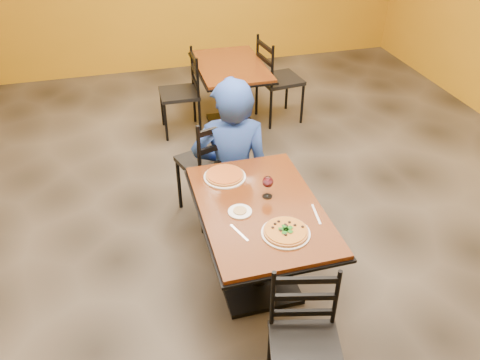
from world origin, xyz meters
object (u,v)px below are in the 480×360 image
object	(u,v)px
chair_second_right	(280,80)
pizza_far	(225,175)
chair_second_left	(179,94)
pizza_main	(286,231)
plate_main	(286,233)
plate_far	(225,177)
side_plate	(240,212)
chair_main_far	(210,163)
table_second	(231,81)
diner	(232,155)
table_main	(260,228)
chair_main_near	(305,351)
wine_glass	(268,186)

from	to	relation	value
chair_second_right	pizza_far	distance (m)	2.46
chair_second_left	pizza_main	distance (m)	2.87
chair_second_right	pizza_main	bearing A→B (deg)	154.73
chair_second_right	plate_main	bearing A→B (deg)	154.73
chair_second_right	plate_far	distance (m)	2.46
plate_main	plate_far	bearing A→B (deg)	107.30
side_plate	chair_main_far	bearing A→B (deg)	89.53
table_second	pizza_far	bearing A→B (deg)	-105.35
table_second	plate_main	size ratio (longest dim) A/B	3.66
plate_main	chair_second_right	bearing A→B (deg)	71.34
diner	pizza_main	bearing A→B (deg)	103.80
side_plate	table_main	bearing A→B (deg)	8.83
table_second	plate_far	xyz separation A→B (m)	(-0.59, -2.14, 0.20)
table_main	pizza_far	bearing A→B (deg)	110.27
chair_main_far	plate_main	size ratio (longest dim) A/B	3.35
table_main	pizza_main	size ratio (longest dim) A/B	4.33
pizza_main	pizza_far	distance (m)	0.74
diner	chair_second_left	bearing A→B (deg)	-74.36
pizza_main	pizza_far	bearing A→B (deg)	107.30
chair_main_near	wine_glass	distance (m)	1.11
diner	side_plate	bearing A→B (deg)	89.80
chair_second_left	chair_main_far	bearing A→B (deg)	2.03
table_second	chair_second_right	world-z (taller)	chair_second_right
wine_glass	chair_second_left	bearing A→B (deg)	95.54
pizza_main	plate_far	bearing A→B (deg)	107.30
chair_second_left	diner	size ratio (longest dim) A/B	0.69
diner	pizza_main	distance (m)	1.11
table_main	chair_second_right	size ratio (longest dim) A/B	1.23
table_main	pizza_far	size ratio (longest dim) A/B	4.39
plate_far	pizza_far	xyz separation A→B (m)	(0.00, 0.00, 0.02)
chair_main_far	wine_glass	xyz separation A→B (m)	(0.22, -0.87, 0.32)
plate_main	pizza_far	size ratio (longest dim) A/B	1.11
chair_main_near	wine_glass	size ratio (longest dim) A/B	4.86
diner	pizza_far	distance (m)	0.44
pizza_far	pizza_main	bearing A→B (deg)	-72.70
chair_second_right	plate_far	xyz separation A→B (m)	(-1.18, -2.14, 0.26)
chair_second_left	pizza_main	size ratio (longest dim) A/B	3.28
table_second	pizza_far	distance (m)	2.23
table_main	diner	bearing A→B (deg)	89.61
diner	side_plate	distance (m)	0.84
chair_second_left	wine_glass	bearing A→B (deg)	6.98
table_second	chair_second_left	bearing A→B (deg)	180.00
table_main	table_second	bearing A→B (deg)	80.19
chair_main_far	side_plate	world-z (taller)	chair_main_far
table_main	plate_main	xyz separation A→B (m)	(0.07, -0.31, 0.20)
table_second	plate_far	size ratio (longest dim) A/B	3.66
chair_second_right	pizza_far	world-z (taller)	chair_second_right
chair_main_near	plate_main	bearing A→B (deg)	95.86
wine_glass	chair_main_far	bearing A→B (deg)	104.24
chair_main_near	pizza_main	xyz separation A→B (m)	(0.09, 0.63, 0.33)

